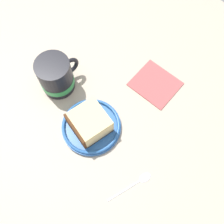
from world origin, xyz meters
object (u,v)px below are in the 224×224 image
small_plate (91,126)px  folded_napkin (155,84)px  cake_slice (89,123)px  teaspoon (139,182)px  tea_mug (56,76)px

small_plate → folded_napkin: (-20.38, 4.66, -0.64)cm
small_plate → cake_slice: bearing=-13.9°
cake_slice → teaspoon: cake_slice is taller
small_plate → folded_napkin: 20.92cm
cake_slice → tea_mug: 15.13cm
folded_napkin → teaspoon: bearing=28.7°
tea_mug → teaspoon: tea_mug is taller
teaspoon → cake_slice: bearing=-97.9°
cake_slice → folded_napkin: bearing=167.1°
cake_slice → tea_mug: tea_mug is taller
small_plate → teaspoon: (2.68, 17.29, -0.58)cm
small_plate → tea_mug: 15.59cm
cake_slice → folded_napkin: cake_slice is taller
small_plate → tea_mug: tea_mug is taller
cake_slice → folded_napkin: size_ratio=0.88×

